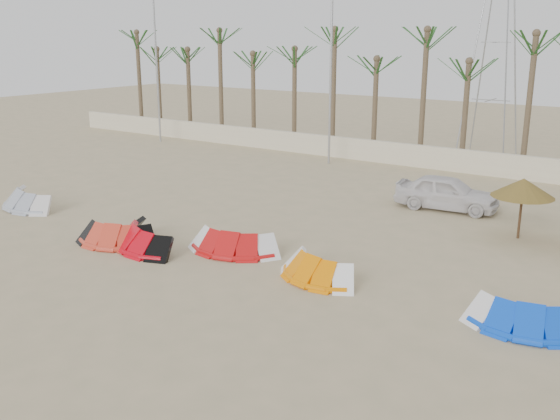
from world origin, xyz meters
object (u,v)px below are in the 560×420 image
Objects in this scene: kite_grey at (33,198)px; car at (447,193)px; kite_red_mid at (151,235)px; kite_blue at (532,313)px; kite_orange at (321,266)px; parasol_left at (523,188)px; kite_red_left at (122,232)px; kite_red_right at (238,240)px.

kite_grey is 0.81× the size of car.
kite_red_mid is 13.16m from kite_blue.
kite_grey is at bearing 179.80° from kite_orange.
kite_grey is 1.56× the size of parasol_left.
kite_red_left is at bearing 137.44° from car.
kite_red_left is 4.46m from kite_red_right.
parasol_left is (10.90, 8.49, 1.56)m from kite_red_mid.
parasol_left is at bearing 21.76° from kite_grey.
kite_grey is 0.91× the size of kite_red_mid.
kite_red_mid is (1.09, 0.39, 0.00)m from kite_red_left.
kite_red_left and kite_blue have the same top height.
parasol_left is (19.16, 7.65, 1.56)m from kite_grey.
parasol_left reaches higher than kite_red_right.
kite_red_right is at bearing 177.67° from kite_blue.
parasol_left is (7.89, 7.13, 1.56)m from kite_red_right.
kite_red_left is 15.00m from parasol_left.
parasol_left is 4.57m from car.
kite_red_right is (4.10, 1.75, 0.00)m from kite_red_left.
kite_grey and kite_red_right have the same top height.
kite_red_right and kite_blue have the same top height.
kite_red_mid is 1.71× the size of parasol_left.
parasol_left is at bearing -129.13° from car.
car is (-3.69, 2.39, -1.22)m from parasol_left.
kite_grey is 18.44m from car.
parasol_left is at bearing 42.08° from kite_red_right.
kite_orange is 6.38m from kite_blue.
parasol_left reaches higher than car.
kite_red_mid is 3.30m from kite_red_right.
kite_blue is (6.38, 0.16, 0.00)m from kite_orange.
kite_red_right is 1.12× the size of kite_orange.
car is at bearing 32.99° from kite_grey.
kite_red_mid is at bearing 19.80° from kite_red_left.
kite_blue is 8.02m from parasol_left.
kite_blue is at bearing 4.12° from kite_red_mid.
kite_orange is at bearing -0.20° from kite_grey.
car is (-5.92, 9.93, 0.34)m from kite_blue.
kite_orange is at bearing -118.32° from parasol_left.
kite_red_left is 0.96× the size of kite_red_right.
kite_grey and kite_red_mid have the same top height.
kite_red_right is at bearing 150.00° from car.
kite_grey is 1.02× the size of kite_red_right.
parasol_left is at bearing 37.90° from kite_red_mid.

